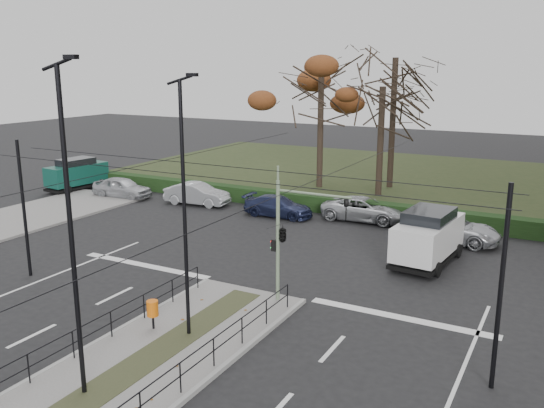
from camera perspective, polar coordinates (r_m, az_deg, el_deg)
The scene contains 20 objects.
ground at distance 19.98m, azimuth -9.22°, elevation -13.36°, with size 140.00×140.00×0.00m, color black.
median_island at distance 18.28m, azimuth -14.15°, elevation -16.09°, with size 4.40×15.00×0.14m, color slate.
park at distance 49.88m, azimuth 7.73°, elevation 3.09°, with size 38.00×26.00×0.10m, color #253018.
hedge at distance 37.77m, azimuth 0.57°, elevation 0.55°, with size 38.00×1.00×1.00m, color black.
median_railing at distance 17.79m, azimuth -14.55°, elevation -13.67°, with size 4.14×13.24×0.92m.
catenary at distance 19.94m, azimuth -6.78°, elevation -2.75°, with size 20.00×34.00×6.00m.
traffic_light at distance 21.64m, azimuth 1.23°, elevation -2.84°, with size 3.20×1.84×4.71m.
litter_bin at distance 20.45m, azimuth -11.75°, elevation -10.13°, with size 0.40×0.40×1.02m.
streetlamp_median_near at distance 15.81m, azimuth -19.25°, elevation -2.70°, with size 0.76×0.16×9.10m.
streetlamp_median_far at distance 18.68m, azimuth -8.64°, elevation -0.41°, with size 0.72×0.15×8.63m.
parked_car_first at distance 41.46m, azimuth -14.64°, elevation 1.60°, with size 1.72×4.28×1.46m, color #ACAFB4.
parked_car_second at distance 38.42m, azimuth -7.43°, elevation 1.00°, with size 1.53×4.38×1.44m, color #ACAFB4.
parked_car_third at distance 35.14m, azimuth 0.62°, elevation -0.22°, with size 1.76×4.33×1.26m, color #1D2444.
parked_car_fourth at distance 34.62m, azimuth 9.11°, elevation -0.50°, with size 2.30×4.99×1.39m, color #ACAFB4.
white_van at distance 27.66m, azimuth 15.20°, elevation -3.02°, with size 2.56×5.03×2.56m.
green_van at distance 44.93m, azimuth -18.78°, elevation 2.87°, with size 2.28×4.79×2.37m.
rust_tree at distance 42.73m, azimuth 4.92°, elevation 12.47°, with size 8.16×8.16×10.71m.
bare_tree_center at distance 43.41m, azimuth 12.11°, elevation 13.10°, with size 7.86×7.86×12.58m.
bare_tree_near at distance 40.43m, azimuth 10.90°, elevation 10.58°, with size 6.31×6.31×10.00m.
parked_car_fifth at distance 31.48m, azimuth 17.35°, elevation -2.38°, with size 2.28×4.95×1.38m, color #ACAFB4.
Camera 1 is at (11.04, -14.03, 8.98)m, focal length 38.00 mm.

